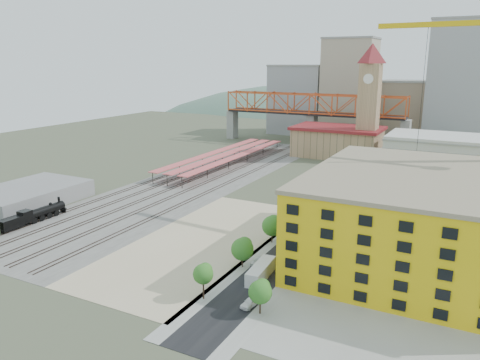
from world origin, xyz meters
The scene contains 31 objects.
ground centered at (0.00, 0.00, 0.00)m, with size 400.00×400.00×0.00m, color #474C38.
ballast_strip centered at (-36.00, 17.50, 0.03)m, with size 36.00×165.00×0.06m, color #605E59.
dirt_lot centered at (-4.00, -31.50, 0.03)m, with size 28.00×67.00×0.06m, color tan.
street_asphalt centered at (16.00, 15.00, 0.03)m, with size 12.00×170.00×0.06m, color black.
sidewalk_west centered at (10.50, 15.00, 0.02)m, with size 3.00×170.00×0.04m, color gray.
sidewalk_east centered at (21.50, 15.00, 0.02)m, with size 3.00×170.00×0.04m, color gray.
construction_pad centered at (45.00, -20.00, 0.03)m, with size 50.00×90.00×0.06m, color gray.
rail_tracks centered at (-37.80, 17.50, 0.15)m, with size 26.56×160.00×0.18m.
platform_canopies centered at (-41.00, 45.00, 3.99)m, with size 16.00×80.00×4.12m.
station_hall centered at (-5.00, 82.00, 6.67)m, with size 38.00×24.00×13.10m.
clock_tower centered at (8.00, 79.99, 28.70)m, with size 12.00×12.00×52.00m.
parking_garage centered at (36.00, 70.00, 7.00)m, with size 34.00×26.00×14.00m, color silver.
truss_bridge centered at (-25.00, 105.00, 18.86)m, with size 94.00×9.60×25.60m.
construction_building centered at (42.00, -20.00, 9.41)m, with size 44.60×50.60×18.80m.
warehouse centered at (-66.00, -30.00, 2.50)m, with size 22.00×32.00×5.00m, color gray.
street_trees centered at (16.00, 5.00, 0.00)m, with size 15.40×124.40×8.00m.
skyline centered at (7.47, 142.31, 22.81)m, with size 133.00×46.00×60.00m.
distant_hills centered at (45.28, 260.00, -79.54)m, with size 647.00×264.00×227.00m.
locomotive centered at (-50.00, -40.35, 1.92)m, with size 2.68×20.64×5.16m.
site_trailer_a centered at (16.00, -42.88, 1.39)m, with size 2.68×10.18×2.79m, color silver.
site_trailer_b centered at (16.00, -20.81, 1.30)m, with size 2.50×9.49×2.60m, color silver.
site_trailer_c centered at (16.00, -19.43, 1.34)m, with size 2.58×9.79×2.68m, color silver.
site_trailer_d centered at (16.00, -4.51, 1.17)m, with size 2.25×8.55×2.34m, color silver.
car_0 centered at (13.00, -37.53, 0.76)m, with size 1.79×4.45×1.52m, color white.
car_1 centered at (13.00, -23.92, 0.76)m, with size 1.61×4.61×1.52m, color #A7A7AC.
car_2 centered at (13.00, -14.22, 0.78)m, with size 2.60×5.64×1.57m, color black.
car_3 centered at (13.00, 33.27, 0.70)m, with size 1.97×4.83×1.40m, color navy.
car_4 centered at (19.00, -53.49, 0.76)m, with size 1.80×4.47×1.52m, color white.
car_5 centered at (19.00, -26.49, 0.80)m, with size 1.69×4.85×1.60m, color #A1A1A7.
car_6 centered at (19.00, 15.07, 0.80)m, with size 2.64×5.73×1.59m, color black.
car_7 centered at (19.00, 21.55, 0.77)m, with size 2.17×5.33×1.55m, color navy.
Camera 1 is at (50.76, -118.54, 40.80)m, focal length 35.00 mm.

